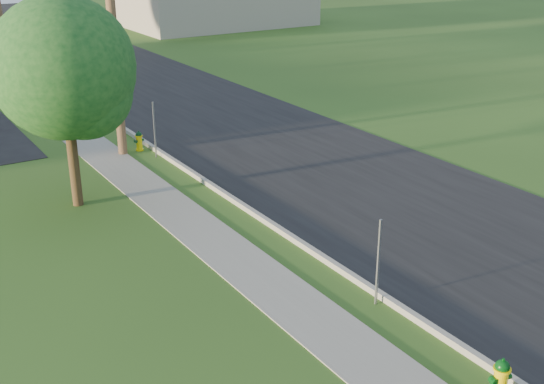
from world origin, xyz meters
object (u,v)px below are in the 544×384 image
object	(u,v)px
utility_pole_mid	(111,12)
hydrant_far	(58,87)
tree_verge	(68,74)
hydrant_near	(501,379)
hydrant_mid	(139,141)

from	to	relation	value
utility_pole_mid	hydrant_far	xyz separation A→B (m)	(0.68, 10.31, -4.60)
tree_verge	hydrant_far	distance (m)	15.01
hydrant_near	utility_pole_mid	bearing A→B (deg)	91.96
utility_pole_mid	hydrant_mid	xyz separation A→B (m)	(0.66, 0.05, -4.59)
tree_verge	hydrant_near	world-z (taller)	tree_verge
tree_verge	hydrant_far	xyz separation A→B (m)	(3.42, 14.18, -3.52)
hydrant_near	hydrant_mid	size ratio (longest dim) A/B	1.11
hydrant_near	hydrant_far	world-z (taller)	hydrant_near
tree_verge	hydrant_mid	world-z (taller)	tree_verge
hydrant_mid	hydrant_far	world-z (taller)	hydrant_mid
utility_pole_mid	hydrant_mid	size ratio (longest dim) A/B	13.21
hydrant_mid	utility_pole_mid	bearing A→B (deg)	-175.95
hydrant_mid	hydrant_near	bearing A→B (deg)	-90.33
tree_verge	hydrant_far	world-z (taller)	tree_verge
hydrant_mid	hydrant_far	xyz separation A→B (m)	(0.02, 10.26, -0.01)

